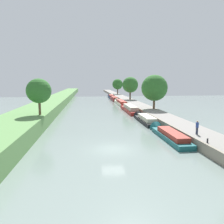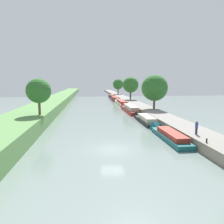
# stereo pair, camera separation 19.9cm
# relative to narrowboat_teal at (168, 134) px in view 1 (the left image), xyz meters

# --- Properties ---
(ground_plane) EXTENTS (160.00, 160.00, 0.00)m
(ground_plane) POSITION_rel_narrowboat_teal_xyz_m (-7.71, -3.71, -0.47)
(ground_plane) COLOR slate
(right_towpath) EXTENTS (4.07, 260.00, 1.13)m
(right_towpath) POSITION_rel_narrowboat_teal_xyz_m (3.47, -3.71, 0.10)
(right_towpath) COLOR gray
(right_towpath) RESTS_ON ground_plane
(stone_quay) EXTENTS (0.25, 260.00, 1.18)m
(stone_quay) POSITION_rel_narrowboat_teal_xyz_m (1.31, -3.71, 0.12)
(stone_quay) COLOR gray
(stone_quay) RESTS_ON ground_plane
(narrowboat_teal) EXTENTS (1.98, 10.61, 1.88)m
(narrowboat_teal) POSITION_rel_narrowboat_teal_xyz_m (0.00, 0.00, 0.00)
(narrowboat_teal) COLOR #195B60
(narrowboat_teal) RESTS_ON ground_plane
(narrowboat_black) EXTENTS (2.05, 10.57, 1.99)m
(narrowboat_black) POSITION_rel_narrowboat_teal_xyz_m (-0.05, 11.24, 0.04)
(narrowboat_black) COLOR black
(narrowboat_black) RESTS_ON ground_plane
(narrowboat_red) EXTENTS (2.19, 14.43, 2.30)m
(narrowboat_red) POSITION_rel_narrowboat_teal_xyz_m (-0.26, 24.78, 0.19)
(narrowboat_red) COLOR maroon
(narrowboat_red) RESTS_ON ground_plane
(narrowboat_cream) EXTENTS (2.03, 15.93, 2.02)m
(narrowboat_cream) POSITION_rel_narrowboat_teal_xyz_m (0.01, 40.55, 0.13)
(narrowboat_cream) COLOR beige
(narrowboat_cream) RESTS_ON ground_plane
(narrowboat_maroon) EXTENTS (2.06, 11.33, 2.03)m
(narrowboat_maroon) POSITION_rel_narrowboat_teal_xyz_m (-0.21, 55.12, 0.12)
(narrowboat_maroon) COLOR maroon
(narrowboat_maroon) RESTS_ON ground_plane
(narrowboat_navy) EXTENTS (1.98, 12.44, 2.00)m
(narrowboat_navy) POSITION_rel_narrowboat_teal_xyz_m (0.00, 66.83, 0.12)
(narrowboat_navy) COLOR #141E42
(narrowboat_navy) RESTS_ON ground_plane
(tree_rightbank_midnear) EXTENTS (5.87, 5.87, 7.67)m
(tree_rightbank_midnear) POSITION_rel_narrowboat_teal_xyz_m (4.63, 20.59, 5.38)
(tree_rightbank_midnear) COLOR brown
(tree_rightbank_midnear) RESTS_ON right_towpath
(tree_rightbank_midfar) EXTENTS (5.36, 5.36, 7.64)m
(tree_rightbank_midfar) POSITION_rel_narrowboat_teal_xyz_m (4.19, 45.66, 5.61)
(tree_rightbank_midfar) COLOR #4C3828
(tree_rightbank_midfar) RESTS_ON right_towpath
(tree_rightbank_far) EXTENTS (5.01, 5.01, 7.22)m
(tree_rightbank_far) POSITION_rel_narrowboat_teal_xyz_m (4.07, 75.47, 5.35)
(tree_rightbank_far) COLOR #4C3828
(tree_rightbank_far) RESTS_ON right_towpath
(tree_leftbank_downstream) EXTENTS (3.79, 3.79, 5.61)m
(tree_leftbank_downstream) POSITION_rel_narrowboat_teal_xyz_m (-17.82, 7.62, 5.42)
(tree_leftbank_downstream) COLOR brown
(tree_leftbank_downstream) RESTS_ON left_grassy_bank
(person_walking) EXTENTS (0.34, 0.34, 1.66)m
(person_walking) POSITION_rel_narrowboat_teal_xyz_m (2.41, -2.83, 1.53)
(person_walking) COLOR #282D42
(person_walking) RESTS_ON right_towpath
(mooring_bollard_near) EXTENTS (0.16, 0.16, 0.45)m
(mooring_bollard_near) POSITION_rel_narrowboat_teal_xyz_m (1.73, -6.24, 0.89)
(mooring_bollard_near) COLOR black
(mooring_bollard_near) RESTS_ON right_towpath
(mooring_bollard_far) EXTENTS (0.16, 0.16, 0.45)m
(mooring_bollard_far) POSITION_rel_narrowboat_teal_xyz_m (1.73, 72.73, 0.89)
(mooring_bollard_far) COLOR black
(mooring_bollard_far) RESTS_ON right_towpath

